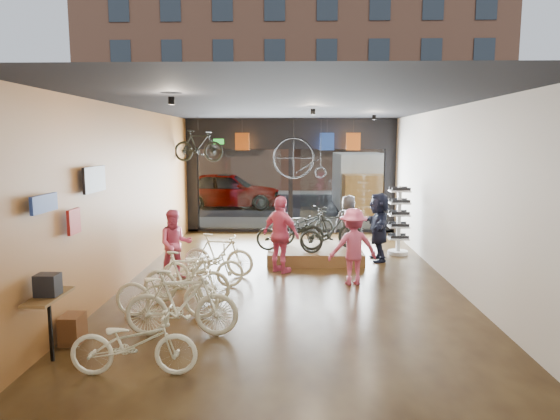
{
  "coord_description": "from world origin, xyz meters",
  "views": [
    {
      "loc": [
        0.08,
        -10.8,
        3.06
      ],
      "look_at": [
        -0.24,
        1.4,
        1.37
      ],
      "focal_mm": 32.0,
      "sensor_mm": 36.0,
      "label": 1
    }
  ],
  "objects_px": {
    "display_bike_left": "(289,234)",
    "floor_bike_2": "(167,290)",
    "display_bike_mid": "(331,230)",
    "sunglasses_rack": "(399,221)",
    "hung_bike": "(198,146)",
    "street_car": "(227,190)",
    "floor_bike_4": "(203,267)",
    "floor_bike_1": "(181,303)",
    "customer_5": "(379,227)",
    "customer_4": "(348,224)",
    "display_platform": "(314,254)",
    "floor_bike_0": "(134,343)",
    "customer_1": "(175,244)",
    "floor_bike_5": "(218,255)",
    "floor_bike_3": "(187,278)",
    "customer_3": "(353,247)",
    "box_truck": "(363,183)",
    "penny_farthing": "(302,160)",
    "display_bike_right": "(305,225)"
  },
  "relations": [
    {
      "from": "floor_bike_2",
      "to": "floor_bike_1",
      "type": "bearing_deg",
      "value": -150.41
    },
    {
      "from": "floor_bike_2",
      "to": "customer_3",
      "type": "distance_m",
      "value": 4.1
    },
    {
      "from": "street_car",
      "to": "floor_bike_0",
      "type": "height_order",
      "value": "street_car"
    },
    {
      "from": "box_truck",
      "to": "floor_bike_0",
      "type": "distance_m",
      "value": 16.46
    },
    {
      "from": "floor_bike_3",
      "to": "customer_1",
      "type": "distance_m",
      "value": 1.88
    },
    {
      "from": "customer_4",
      "to": "penny_farthing",
      "type": "xyz_separation_m",
      "value": [
        -1.26,
        1.81,
        1.7
      ]
    },
    {
      "from": "display_bike_right",
      "to": "hung_bike",
      "type": "distance_m",
      "value": 4.15
    },
    {
      "from": "customer_5",
      "to": "penny_farthing",
      "type": "distance_m",
      "value": 3.74
    },
    {
      "from": "customer_4",
      "to": "customer_1",
      "type": "bearing_deg",
      "value": 41.73
    },
    {
      "from": "floor_bike_1",
      "to": "hung_bike",
      "type": "relative_size",
      "value": 1.13
    },
    {
      "from": "box_truck",
      "to": "floor_bike_4",
      "type": "height_order",
      "value": "box_truck"
    },
    {
      "from": "customer_1",
      "to": "customer_5",
      "type": "height_order",
      "value": "customer_5"
    },
    {
      "from": "display_platform",
      "to": "display_bike_mid",
      "type": "distance_m",
      "value": 0.8
    },
    {
      "from": "customer_1",
      "to": "customer_3",
      "type": "relative_size",
      "value": 0.95
    },
    {
      "from": "box_truck",
      "to": "display_platform",
      "type": "xyz_separation_m",
      "value": [
        -2.47,
        -9.05,
        -1.11
      ]
    },
    {
      "from": "floor_bike_3",
      "to": "display_platform",
      "type": "distance_m",
      "value": 4.48
    },
    {
      "from": "hung_bike",
      "to": "street_car",
      "type": "bearing_deg",
      "value": 14.58
    },
    {
      "from": "sunglasses_rack",
      "to": "customer_4",
      "type": "bearing_deg",
      "value": -170.81
    },
    {
      "from": "floor_bike_4",
      "to": "display_bike_mid",
      "type": "relative_size",
      "value": 1.01
    },
    {
      "from": "floor_bike_4",
      "to": "street_car",
      "type": "bearing_deg",
      "value": -5.13
    },
    {
      "from": "display_platform",
      "to": "customer_5",
      "type": "xyz_separation_m",
      "value": [
        1.64,
        -0.06,
        0.73
      ]
    },
    {
      "from": "floor_bike_2",
      "to": "customer_4",
      "type": "height_order",
      "value": "customer_4"
    },
    {
      "from": "customer_3",
      "to": "customer_1",
      "type": "bearing_deg",
      "value": -16.2
    },
    {
      "from": "floor_bike_0",
      "to": "display_bike_right",
      "type": "relative_size",
      "value": 0.88
    },
    {
      "from": "floor_bike_1",
      "to": "floor_bike_5",
      "type": "bearing_deg",
      "value": -2.7
    },
    {
      "from": "street_car",
      "to": "floor_bike_4",
      "type": "distance_m",
      "value": 12.74
    },
    {
      "from": "box_truck",
      "to": "floor_bike_5",
      "type": "xyz_separation_m",
      "value": [
        -4.74,
        -10.71,
        -0.77
      ]
    },
    {
      "from": "floor_bike_3",
      "to": "customer_3",
      "type": "bearing_deg",
      "value": -62.66
    },
    {
      "from": "floor_bike_1",
      "to": "customer_5",
      "type": "height_order",
      "value": "customer_5"
    },
    {
      "from": "penny_farthing",
      "to": "display_bike_mid",
      "type": "bearing_deg",
      "value": -76.01
    },
    {
      "from": "floor_bike_4",
      "to": "sunglasses_rack",
      "type": "distance_m",
      "value": 5.8
    },
    {
      "from": "penny_farthing",
      "to": "sunglasses_rack",
      "type": "bearing_deg",
      "value": -38.38
    },
    {
      "from": "box_truck",
      "to": "penny_farthing",
      "type": "relative_size",
      "value": 4.04
    },
    {
      "from": "floor_bike_1",
      "to": "box_truck",
      "type": "bearing_deg",
      "value": -20.42
    },
    {
      "from": "floor_bike_0",
      "to": "customer_3",
      "type": "relative_size",
      "value": 1.01
    },
    {
      "from": "display_bike_left",
      "to": "penny_farthing",
      "type": "bearing_deg",
      "value": 7.43
    },
    {
      "from": "floor_bike_1",
      "to": "sunglasses_rack",
      "type": "distance_m",
      "value": 7.49
    },
    {
      "from": "floor_bike_1",
      "to": "display_bike_left",
      "type": "xyz_separation_m",
      "value": [
        1.66,
        4.79,
        0.21
      ]
    },
    {
      "from": "floor_bike_3",
      "to": "floor_bike_5",
      "type": "bearing_deg",
      "value": -4.37
    },
    {
      "from": "street_car",
      "to": "floor_bike_1",
      "type": "relative_size",
      "value": 2.73
    },
    {
      "from": "floor_bike_2",
      "to": "customer_1",
      "type": "relative_size",
      "value": 1.17
    },
    {
      "from": "floor_bike_4",
      "to": "floor_bike_5",
      "type": "distance_m",
      "value": 0.99
    },
    {
      "from": "display_platform",
      "to": "customer_1",
      "type": "bearing_deg",
      "value": -149.3
    },
    {
      "from": "street_car",
      "to": "floor_bike_2",
      "type": "relative_size",
      "value": 2.68
    },
    {
      "from": "floor_bike_2",
      "to": "customer_5",
      "type": "relative_size",
      "value": 1.04
    },
    {
      "from": "box_truck",
      "to": "floor_bike_3",
      "type": "distance_m",
      "value": 13.69
    },
    {
      "from": "display_bike_left",
      "to": "floor_bike_2",
      "type": "bearing_deg",
      "value": 166.11
    },
    {
      "from": "display_bike_mid",
      "to": "sunglasses_rack",
      "type": "distance_m",
      "value": 2.04
    },
    {
      "from": "street_car",
      "to": "customer_3",
      "type": "relative_size",
      "value": 2.98
    },
    {
      "from": "floor_bike_3",
      "to": "customer_4",
      "type": "height_order",
      "value": "customer_4"
    }
  ]
}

